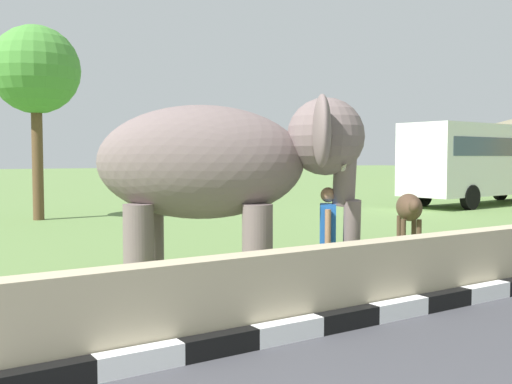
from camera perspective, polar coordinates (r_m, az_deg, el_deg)
The scene contains 6 objects.
barrier_parapet at distance 6.73m, azimuth -4.07°, elevation -10.50°, with size 28.00×0.36×1.00m, color tan.
elephant at distance 8.92m, azimuth -3.01°, elevation 2.49°, with size 3.95×3.55×3.00m.
person_handler at distance 9.16m, azimuth 6.88°, elevation -4.11°, with size 0.48×0.55×1.66m.
bus_white at distance 28.50m, azimuth 21.29°, elevation 3.07°, with size 9.72×3.20×3.50m.
cow_near at distance 14.85m, azimuth 14.46°, elevation -1.54°, with size 1.54×1.71×1.23m.
tree_distant at distance 21.44m, azimuth -20.34°, elevation 10.77°, with size 2.92×2.92×6.47m.
Camera 1 is at (-1.16, -2.15, 2.11)m, focal length 41.79 mm.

